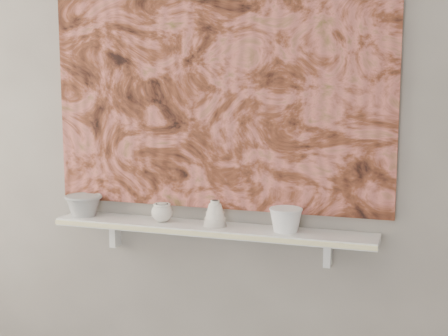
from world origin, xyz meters
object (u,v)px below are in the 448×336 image
at_px(painting, 217,81).
at_px(bowl_white, 286,220).
at_px(shelf, 211,229).
at_px(bowl_grey, 84,205).
at_px(bell_vessel, 215,213).
at_px(cup_cream, 162,212).

height_order(painting, bowl_white, painting).
height_order(shelf, bowl_grey, bowl_grey).
bearing_deg(bell_vessel, shelf, 180.00).
height_order(cup_cream, bowl_white, bowl_white).
bearing_deg(cup_cream, painting, 19.77).
bearing_deg(painting, shelf, -90.00).
bearing_deg(bell_vessel, bowl_grey, 180.00).
bearing_deg(painting, bell_vessel, -76.32).
height_order(bowl_grey, bowl_white, same).
xyz_separation_m(shelf, cup_cream, (-0.22, 0.00, 0.06)).
relative_size(bell_vessel, bowl_white, 0.81).
bearing_deg(shelf, bell_vessel, 0.00).
bearing_deg(bowl_grey, cup_cream, 0.00).
height_order(cup_cream, bell_vessel, bell_vessel).
xyz_separation_m(bell_vessel, bowl_white, (0.31, 0.00, -0.01)).
relative_size(shelf, bell_vessel, 12.62).
bearing_deg(cup_cream, bowl_grey, 180.00).
distance_m(cup_cream, bowl_white, 0.55).
height_order(shelf, painting, painting).
distance_m(painting, bowl_grey, 0.83).
bearing_deg(bowl_grey, shelf, 0.00).
xyz_separation_m(shelf, bowl_grey, (-0.61, 0.00, 0.06)).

